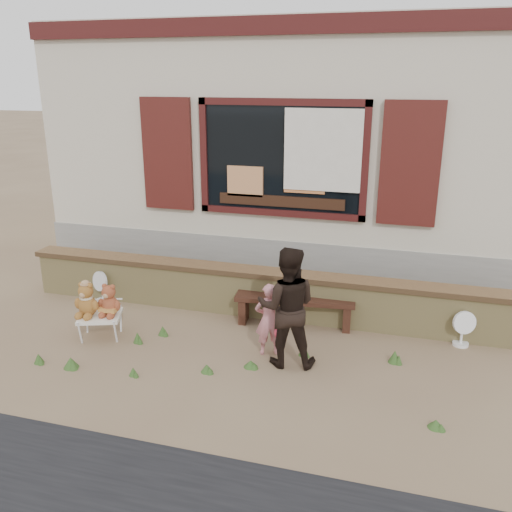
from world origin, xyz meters
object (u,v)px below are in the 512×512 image
(adult, at_px, (287,307))
(folding_chair, at_px, (100,317))
(teddy_bear_left, at_px, (87,299))
(teddy_bear_right, at_px, (110,299))
(child, at_px, (269,319))
(bench, at_px, (295,304))

(adult, bearing_deg, folding_chair, -9.47)
(teddy_bear_left, xyz_separation_m, teddy_bear_right, (0.26, 0.10, -0.01))
(teddy_bear_right, height_order, adult, adult)
(teddy_bear_left, height_order, adult, adult)
(folding_chair, bearing_deg, teddy_bear_right, 0.00)
(folding_chair, distance_m, adult, 2.47)
(teddy_bear_left, relative_size, child, 0.50)
(bench, xyz_separation_m, teddy_bear_right, (-2.17, -0.99, 0.23))
(bench, relative_size, teddy_bear_right, 3.82)
(bench, height_order, teddy_bear_left, teddy_bear_left)
(folding_chair, height_order, child, child)
(folding_chair, relative_size, child, 0.70)
(bench, bearing_deg, teddy_bear_left, -161.98)
(bench, relative_size, child, 1.79)
(child, xyz_separation_m, adult, (0.26, -0.16, 0.26))
(child, bearing_deg, bench, -122.40)
(child, bearing_deg, folding_chair, -18.77)
(teddy_bear_right, bearing_deg, bench, 4.41)
(bench, height_order, adult, adult)
(folding_chair, relative_size, adult, 0.45)
(folding_chair, height_order, teddy_bear_right, teddy_bear_right)
(child, distance_m, adult, 0.40)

